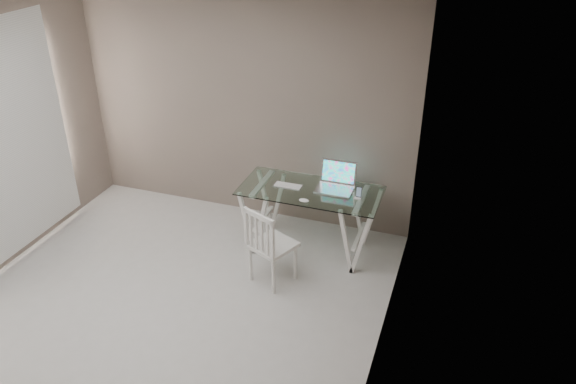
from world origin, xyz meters
name	(u,v)px	position (x,y,z in m)	size (l,w,h in m)	color
room	(125,155)	(-0.06, 0.02, 1.72)	(4.50, 4.52, 2.71)	#B3B0AC
desk	(310,219)	(0.99, 1.66, 0.38)	(1.50, 0.70, 0.75)	silver
chair	(268,243)	(0.77, 0.93, 0.48)	(0.52, 0.52, 0.87)	silver
laptop	(336,182)	(1.23, 1.80, 0.81)	(0.39, 0.33, 0.27)	#B6B5BA
keyboard	(288,186)	(0.73, 1.66, 0.75)	(0.31, 0.13, 0.01)	silver
mouse	(304,200)	(1.00, 1.39, 0.76)	(0.11, 0.06, 0.03)	white
phone_dock	(359,195)	(1.51, 1.65, 0.78)	(0.07, 0.07, 0.13)	white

